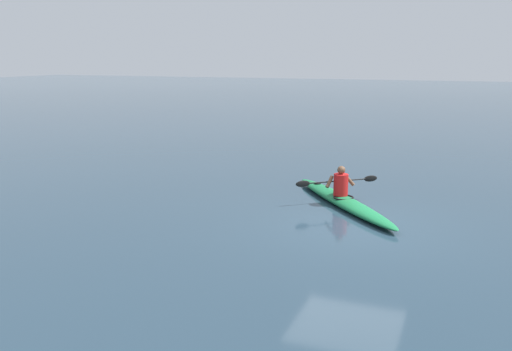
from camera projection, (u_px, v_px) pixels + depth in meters
The scene contains 3 objects.
ground_plane at pixel (351, 226), 12.29m from camera, with size 160.00×160.00×0.00m, color #233847.
kayak at pixel (342, 201), 13.94m from camera, with size 3.79×4.36×0.25m.
kayaker at pixel (341, 183), 13.98m from camera, with size 1.84×1.56×0.78m.
Camera 1 is at (-2.36, 11.71, 3.79)m, focal length 37.66 mm.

